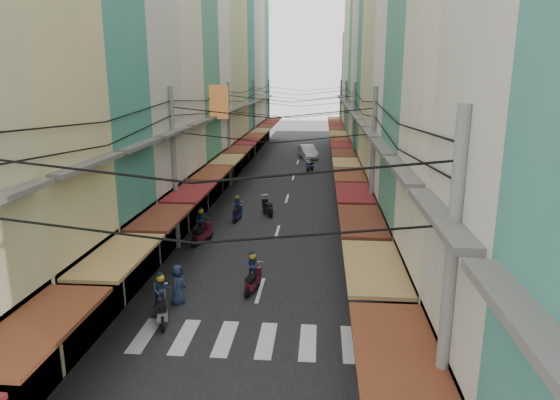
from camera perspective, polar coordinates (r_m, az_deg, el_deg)
The scene contains 15 objects.
ground at distance 22.89m, azimuth -1.67°, elevation -8.26°, with size 160.00×160.00×0.00m, color slate.
road at distance 42.02m, azimuth 1.37°, elevation 2.10°, with size 10.00×80.00×0.02m, color black.
sidewalk_left at distance 42.88m, azimuth -7.33°, elevation 2.26°, with size 3.00×80.00×0.06m, color slate.
sidewalk_right at distance 42.14m, azimuth 10.24°, elevation 1.94°, with size 3.00×80.00×0.06m, color slate.
crosswalk at distance 17.51m, azimuth -3.94°, elevation -15.60°, with size 7.55×2.40×0.01m.
building_row_left at distance 39.02m, azimuth -10.99°, elevation 15.38°, with size 7.80×67.67×23.70m.
building_row_right at distance 37.90m, azimuth 13.57°, elevation 14.74°, with size 7.80×68.98×22.59m.
utility_poles at distance 36.20m, azimuth 0.95°, elevation 10.70°, with size 10.20×66.13×8.20m.
white_car at distance 54.46m, azimuth 3.15°, elevation 4.81°, with size 4.98×1.95×1.76m, color silver.
bicycle at distance 20.65m, azimuth 18.94°, elevation -11.63°, with size 0.67×1.78×1.22m, color black.
moving_scooters at distance 28.18m, azimuth -3.29°, elevation -2.76°, with size 8.08×31.39×2.00m.
parked_scooters at distance 18.81m, azimuth 8.90°, elevation -12.07°, with size 12.41×14.16×0.95m.
pedestrians at distance 25.96m, azimuth -10.88°, elevation -3.40°, with size 11.64×22.40×2.16m.
market_umbrella at distance 17.23m, azimuth 20.67°, elevation -9.89°, with size 2.10×2.10×2.22m.
traffic_sign at distance 18.81m, azimuth 14.85°, elevation -7.19°, with size 0.10×0.61×2.79m.
Camera 1 is at (2.42, -21.04, 8.66)m, focal length 32.00 mm.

